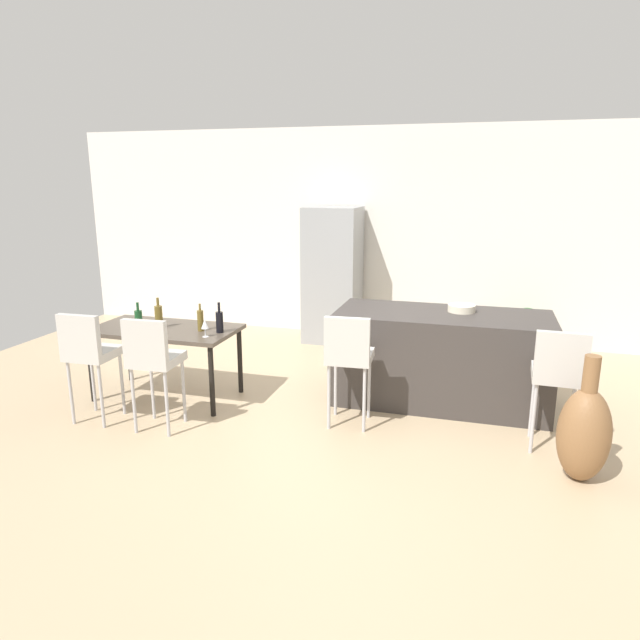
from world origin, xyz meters
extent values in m
plane|color=tan|center=(0.00, 0.00, 0.00)|extent=(10.00, 10.00, 0.00)
cube|color=silver|center=(0.00, 2.98, 1.45)|extent=(10.00, 0.12, 2.90)
cube|color=#383330|center=(0.69, 0.64, 0.46)|extent=(2.09, 0.91, 0.92)
cube|color=beige|center=(-0.07, -0.14, 0.65)|extent=(0.43, 0.43, 0.08)
cube|color=beige|center=(-0.06, -0.31, 0.87)|extent=(0.40, 0.09, 0.36)
cylinder|color=#B2B2B7|center=(-0.24, 0.01, 0.30)|extent=(0.03, 0.03, 0.61)
cylinder|color=#B2B2B7|center=(0.08, 0.03, 0.30)|extent=(0.03, 0.03, 0.61)
cylinder|color=#B2B2B7|center=(-0.22, -0.31, 0.30)|extent=(0.03, 0.03, 0.61)
cylinder|color=#B2B2B7|center=(0.10, -0.29, 0.30)|extent=(0.03, 0.03, 0.61)
cube|color=beige|center=(1.68, -0.14, 0.65)|extent=(0.42, 0.42, 0.08)
cube|color=beige|center=(1.67, -0.31, 0.87)|extent=(0.40, 0.08, 0.36)
cylinder|color=#B2B2B7|center=(1.52, 0.03, 0.30)|extent=(0.03, 0.03, 0.61)
cylinder|color=#B2B2B7|center=(1.84, 0.02, 0.30)|extent=(0.03, 0.03, 0.61)
cylinder|color=#B2B2B7|center=(1.51, -0.29, 0.30)|extent=(0.03, 0.03, 0.61)
cylinder|color=#B2B2B7|center=(1.83, -0.30, 0.30)|extent=(0.03, 0.03, 0.61)
cube|color=#4C4238|center=(-2.03, -0.02, 0.72)|extent=(1.46, 0.77, 0.04)
cylinder|color=black|center=(-2.70, 0.31, 0.35)|extent=(0.05, 0.05, 0.70)
cylinder|color=black|center=(-1.36, 0.31, 0.35)|extent=(0.05, 0.05, 0.70)
cylinder|color=black|center=(-2.70, -0.34, 0.35)|extent=(0.05, 0.05, 0.70)
cylinder|color=black|center=(-1.36, -0.34, 0.35)|extent=(0.05, 0.05, 0.70)
cube|color=beige|center=(-2.36, -0.70, 0.65)|extent=(0.41, 0.41, 0.08)
cube|color=beige|center=(-2.35, -0.87, 0.87)|extent=(0.40, 0.07, 0.36)
cylinder|color=#B2B2B7|center=(-2.52, -0.55, 0.30)|extent=(0.03, 0.03, 0.61)
cylinder|color=#B2B2B7|center=(-2.20, -0.54, 0.30)|extent=(0.03, 0.03, 0.61)
cylinder|color=#B2B2B7|center=(-2.51, -0.87, 0.30)|extent=(0.03, 0.03, 0.61)
cylinder|color=#B2B2B7|center=(-2.19, -0.86, 0.30)|extent=(0.03, 0.03, 0.61)
cube|color=beige|center=(-1.70, -0.70, 0.65)|extent=(0.42, 0.42, 0.08)
cube|color=beige|center=(-1.69, -0.87, 0.87)|extent=(0.40, 0.08, 0.36)
cylinder|color=#B2B2B7|center=(-1.87, -0.55, 0.30)|extent=(0.03, 0.03, 0.61)
cylinder|color=#B2B2B7|center=(-1.55, -0.53, 0.30)|extent=(0.03, 0.03, 0.61)
cylinder|color=#B2B2B7|center=(-1.85, -0.87, 0.30)|extent=(0.03, 0.03, 0.61)
cylinder|color=#B2B2B7|center=(-1.53, -0.85, 0.30)|extent=(0.03, 0.03, 0.61)
cylinder|color=black|center=(-1.41, -0.02, 0.84)|extent=(0.07, 0.07, 0.21)
cylinder|color=black|center=(-1.41, -0.02, 0.99)|extent=(0.03, 0.03, 0.10)
cylinder|color=brown|center=(-1.61, -0.02, 0.84)|extent=(0.06, 0.06, 0.21)
cylinder|color=brown|center=(-1.61, -0.02, 0.98)|extent=(0.02, 0.02, 0.07)
cylinder|color=brown|center=(-2.07, -0.03, 0.85)|extent=(0.08, 0.08, 0.23)
cylinder|color=brown|center=(-2.07, -0.03, 1.01)|extent=(0.03, 0.03, 0.08)
cylinder|color=#194723|center=(-2.15, -0.26, 0.85)|extent=(0.07, 0.07, 0.23)
cylinder|color=#194723|center=(-2.15, -0.26, 1.01)|extent=(0.03, 0.03, 0.08)
cylinder|color=silver|center=(-1.47, -0.21, 0.74)|extent=(0.06, 0.06, 0.00)
cylinder|color=silver|center=(-1.47, -0.21, 0.78)|extent=(0.01, 0.01, 0.08)
cone|color=silver|center=(-1.47, -0.21, 0.87)|extent=(0.07, 0.07, 0.09)
cube|color=#939699|center=(-0.94, 2.54, 0.92)|extent=(0.72, 0.68, 1.84)
cylinder|color=beige|center=(0.85, 0.76, 0.96)|extent=(0.27, 0.27, 0.07)
ellipsoid|color=brown|center=(1.83, -0.64, 0.36)|extent=(0.38, 0.38, 0.72)
cylinder|color=brown|center=(1.83, -0.64, 0.84)|extent=(0.11, 0.11, 0.27)
cylinder|color=#996B4C|center=(1.62, 2.53, 0.11)|extent=(0.24, 0.24, 0.22)
sphere|color=#2D6B33|center=(1.62, 2.53, 0.41)|extent=(0.42, 0.42, 0.42)
camera|label=1|loc=(1.02, -4.86, 2.21)|focal=31.60mm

